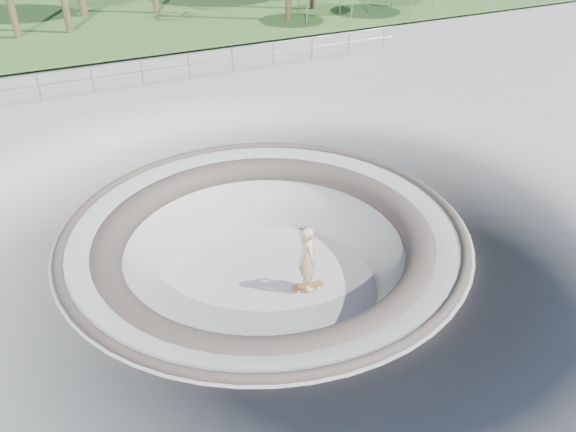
# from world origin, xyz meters

# --- Properties ---
(ground) EXTENTS (180.00, 180.00, 0.00)m
(ground) POSITION_xyz_m (0.00, 0.00, 0.00)
(ground) COLOR #A5A5A0
(ground) RESTS_ON ground
(skate_bowl) EXTENTS (14.00, 14.00, 4.10)m
(skate_bowl) POSITION_xyz_m (0.00, 0.00, -1.83)
(skate_bowl) COLOR #A5A5A0
(skate_bowl) RESTS_ON ground
(distant_hills) EXTENTS (103.20, 45.00, 28.60)m
(distant_hills) POSITION_xyz_m (3.78, 57.17, -7.02)
(distant_hills) COLOR brown
(distant_hills) RESTS_ON ground
(safety_railing) EXTENTS (25.00, 0.06, 1.03)m
(safety_railing) POSITION_xyz_m (0.00, 12.00, 0.69)
(safety_railing) COLOR gray
(safety_railing) RESTS_ON ground
(skateboard) EXTENTS (0.89, 0.35, 0.09)m
(skateboard) POSITION_xyz_m (0.97, -0.60, -1.83)
(skateboard) COLOR brown
(skateboard) RESTS_ON ground
(skater) EXTENTS (0.58, 0.76, 1.86)m
(skater) POSITION_xyz_m (0.97, -0.60, -0.88)
(skater) COLOR #D2B687
(skater) RESTS_ON skateboard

